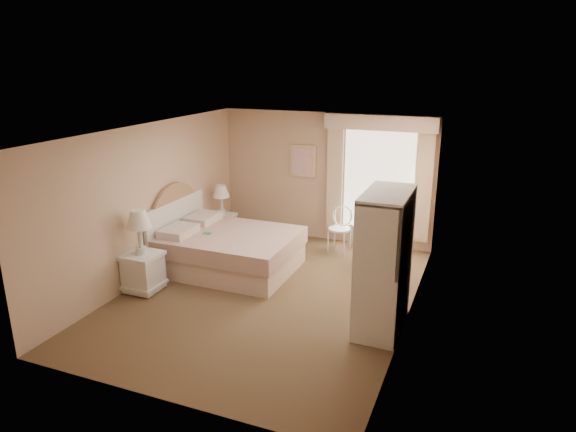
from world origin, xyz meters
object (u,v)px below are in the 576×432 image
at_px(bed, 224,248).
at_px(nightstand_near, 142,262).
at_px(nightstand_far, 222,220).
at_px(cafe_chair, 341,225).
at_px(armoire, 384,273).
at_px(round_table, 368,235).

relative_size(bed, nightstand_near, 1.71).
bearing_deg(nightstand_far, bed, -60.05).
distance_m(cafe_chair, armoire, 2.93).
height_order(nightstand_near, round_table, nightstand_near).
distance_m(nightstand_near, round_table, 3.88).
relative_size(bed, nightstand_far, 1.99).
bearing_deg(armoire, round_table, 107.89).
relative_size(bed, round_table, 3.23).
bearing_deg(cafe_chair, round_table, -20.69).
bearing_deg(round_table, cafe_chair, 153.81).
height_order(bed, nightstand_far, bed).
bearing_deg(nightstand_far, nightstand_near, -90.00).
height_order(round_table, armoire, armoire).
relative_size(nightstand_near, cafe_chair, 1.52).
relative_size(round_table, armoire, 0.36).
xyz_separation_m(nightstand_far, round_table, (2.91, 0.06, 0.04)).
height_order(bed, round_table, bed).
bearing_deg(nightstand_far, round_table, 1.15).
distance_m(bed, cafe_chair, 2.27).
height_order(bed, cafe_chair, bed).
bearing_deg(nightstand_far, cafe_chair, 8.56).
xyz_separation_m(bed, cafe_chair, (1.60, 1.61, 0.12)).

